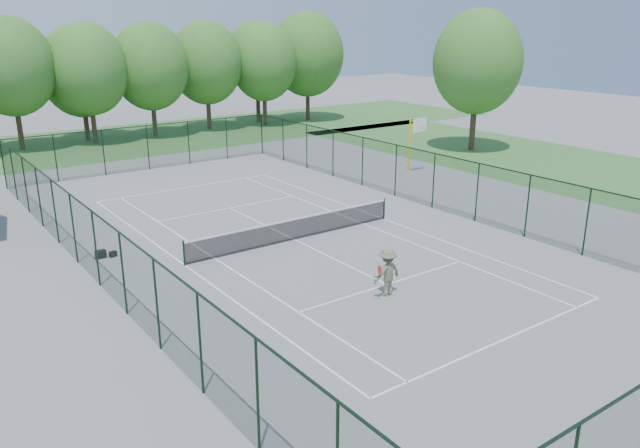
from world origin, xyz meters
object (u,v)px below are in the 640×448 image
at_px(basketball_goal, 415,134).
at_px(sports_bag_a, 101,254).
at_px(tennis_player, 387,272).
at_px(tennis_net, 295,228).

xyz_separation_m(basketball_goal, sports_bag_a, (-22.30, -3.97, -2.39)).
relative_size(basketball_goal, sports_bag_a, 8.35).
height_order(basketball_goal, sports_bag_a, basketball_goal).
distance_m(basketball_goal, sports_bag_a, 22.78).
bearing_deg(tennis_player, tennis_net, 84.79).
height_order(sports_bag_a, tennis_player, tennis_player).
relative_size(basketball_goal, tennis_player, 2.03).
height_order(tennis_net, tennis_player, tennis_player).
height_order(tennis_net, basketball_goal, basketball_goal).
bearing_deg(tennis_player, sports_bag_a, 126.44).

